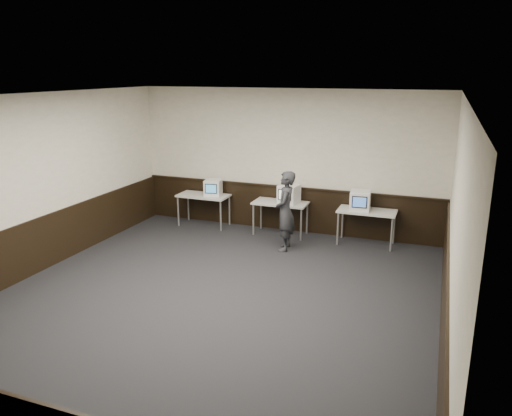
{
  "coord_description": "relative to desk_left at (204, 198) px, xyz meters",
  "views": [
    {
      "loc": [
        3.26,
        -6.59,
        3.58
      ],
      "look_at": [
        0.17,
        1.6,
        1.15
      ],
      "focal_mm": 35.0,
      "sensor_mm": 36.0,
      "label": 1
    }
  ],
  "objects": [
    {
      "name": "floor",
      "position": [
        1.9,
        -3.6,
        -0.68
      ],
      "size": [
        8.0,
        8.0,
        0.0
      ],
      "primitive_type": "plane",
      "color": "black",
      "rests_on": "ground"
    },
    {
      "name": "ceiling",
      "position": [
        1.9,
        -3.6,
        2.52
      ],
      "size": [
        8.0,
        8.0,
        0.0
      ],
      "primitive_type": "plane",
      "rotation": [
        3.14,
        0.0,
        0.0
      ],
      "color": "white",
      "rests_on": "back_wall"
    },
    {
      "name": "back_wall",
      "position": [
        1.9,
        0.4,
        0.92
      ],
      "size": [
        7.0,
        0.0,
        7.0
      ],
      "primitive_type": "plane",
      "rotation": [
        1.57,
        0.0,
        0.0
      ],
      "color": "beige",
      "rests_on": "ground"
    },
    {
      "name": "left_wall",
      "position": [
        -1.6,
        -3.6,
        0.92
      ],
      "size": [
        0.0,
        8.0,
        8.0
      ],
      "primitive_type": "plane",
      "rotation": [
        1.57,
        0.0,
        1.57
      ],
      "color": "beige",
      "rests_on": "ground"
    },
    {
      "name": "right_wall",
      "position": [
        5.4,
        -3.6,
        0.92
      ],
      "size": [
        0.0,
        8.0,
        8.0
      ],
      "primitive_type": "plane",
      "rotation": [
        1.57,
        0.0,
        -1.57
      ],
      "color": "beige",
      "rests_on": "ground"
    },
    {
      "name": "wainscot_back",
      "position": [
        1.9,
        0.38,
        -0.18
      ],
      "size": [
        6.98,
        0.04,
        1.0
      ],
      "primitive_type": "cube",
      "color": "black",
      "rests_on": "back_wall"
    },
    {
      "name": "wainscot_left",
      "position": [
        -1.58,
        -3.6,
        -0.18
      ],
      "size": [
        0.04,
        7.98,
        1.0
      ],
      "primitive_type": "cube",
      "color": "black",
      "rests_on": "left_wall"
    },
    {
      "name": "wainscot_right",
      "position": [
        5.38,
        -3.6,
        -0.18
      ],
      "size": [
        0.04,
        7.98,
        1.0
      ],
      "primitive_type": "cube",
      "color": "black",
      "rests_on": "right_wall"
    },
    {
      "name": "wainscot_rail",
      "position": [
        1.9,
        0.36,
        0.34
      ],
      "size": [
        6.98,
        0.06,
        0.04
      ],
      "primitive_type": "cube",
      "color": "black",
      "rests_on": "wainscot_back"
    },
    {
      "name": "desk_left",
      "position": [
        0.0,
        0.0,
        0.0
      ],
      "size": [
        1.2,
        0.6,
        0.75
      ],
      "color": "beige",
      "rests_on": "ground"
    },
    {
      "name": "desk_center",
      "position": [
        1.9,
        0.0,
        0.0
      ],
      "size": [
        1.2,
        0.6,
        0.75
      ],
      "color": "beige",
      "rests_on": "ground"
    },
    {
      "name": "desk_right",
      "position": [
        3.8,
        0.0,
        0.0
      ],
      "size": [
        1.2,
        0.6,
        0.75
      ],
      "color": "beige",
      "rests_on": "ground"
    },
    {
      "name": "emac_left",
      "position": [
        0.24,
        0.03,
        0.26
      ],
      "size": [
        0.44,
        0.46,
        0.37
      ],
      "rotation": [
        0.0,
        0.0,
        0.21
      ],
      "color": "white",
      "rests_on": "desk_left"
    },
    {
      "name": "emac_center",
      "position": [
        2.09,
        0.0,
        0.27
      ],
      "size": [
        0.46,
        0.48,
        0.41
      ],
      "rotation": [
        0.0,
        0.0,
        -0.14
      ],
      "color": "white",
      "rests_on": "desk_center"
    },
    {
      "name": "emac_right",
      "position": [
        3.65,
        -0.04,
        0.28
      ],
      "size": [
        0.44,
        0.47,
        0.41
      ],
      "rotation": [
        0.0,
        0.0,
        0.09
      ],
      "color": "white",
      "rests_on": "desk_right"
    },
    {
      "name": "person",
      "position": [
        2.29,
        -0.9,
        0.14
      ],
      "size": [
        0.48,
        0.65,
        1.64
      ],
      "primitive_type": "imported",
      "rotation": [
        0.0,
        0.0,
        -1.41
      ],
      "color": "#28292E",
      "rests_on": "ground"
    }
  ]
}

